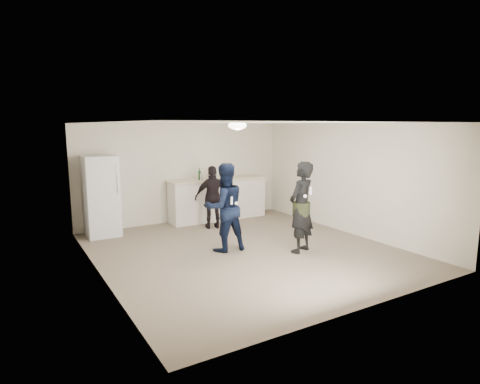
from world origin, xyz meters
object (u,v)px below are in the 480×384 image
shaker (202,177)px  man (224,207)px  counter (218,200)px  woman (301,207)px  fridge (101,196)px  spectator (213,197)px

shaker → man: 2.41m
counter → man: man is taller
shaker → woman: bearing=-78.8°
shaker → fridge: bearing=178.6°
counter → shaker: bearing=-166.3°
counter → woman: 3.30m
shaker → spectator: (-0.00, -0.64, -0.42)m
woman → spectator: woman is taller
man → woman: (1.24, -0.84, 0.02)m
shaker → man: size_ratio=0.10×
counter → fridge: 3.00m
shaker → spectator: 0.76m
man → woman: woman is taller
fridge → spectator: (2.44, -0.70, -0.14)m
man → spectator: man is taller
counter → spectator: 0.96m
woman → spectator: (-0.63, 2.51, -0.13)m
counter → shaker: (-0.53, -0.13, 0.65)m
counter → fridge: bearing=-178.7°
fridge → man: bearing=-52.4°
counter → man: 2.72m
fridge → man: 3.00m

